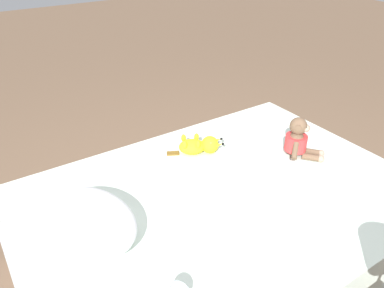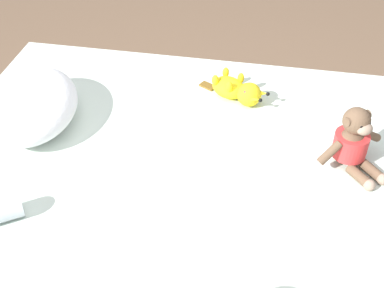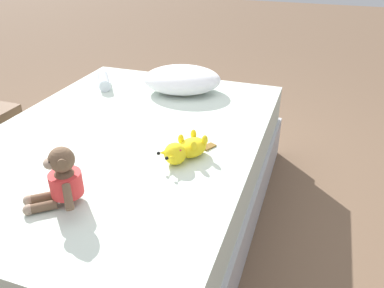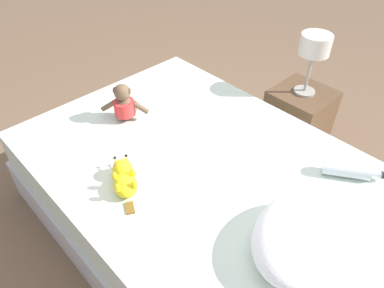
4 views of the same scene
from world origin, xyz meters
name	(u,v)px [view 4 (image 4 of 4)]	position (x,y,z in m)	size (l,w,h in m)	color
ground_plane	(198,222)	(0.00, 0.00, 0.00)	(16.00, 16.00, 0.00)	brown
bed	(198,194)	(0.00, 0.00, 0.26)	(1.41, 1.96, 0.52)	#B2B2B7
pillow	(300,236)	(0.08, 0.65, 0.60)	(0.56, 0.47, 0.17)	white
plush_monkey	(125,104)	(0.06, -0.57, 0.62)	(0.25, 0.26, 0.24)	brown
plush_yellow_creature	(124,178)	(0.38, -0.12, 0.57)	(0.21, 0.31, 0.10)	yellow
glass_bottle	(348,170)	(-0.45, 0.58, 0.56)	(0.21, 0.27, 0.08)	silver
nightstand	(297,122)	(-0.99, -0.01, 0.25)	(0.37, 0.37, 0.50)	brown
bedside_lamp	(315,48)	(-0.99, -0.01, 0.82)	(0.19, 0.19, 0.40)	gray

